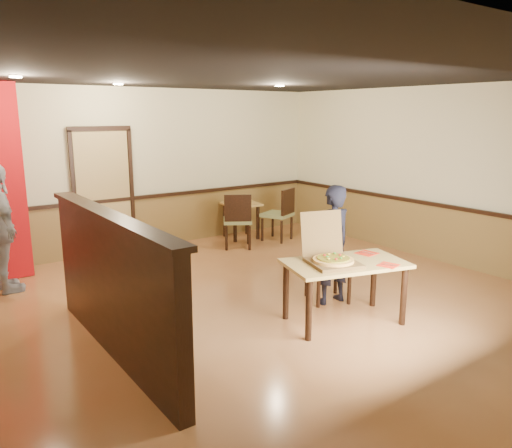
{
  "coord_description": "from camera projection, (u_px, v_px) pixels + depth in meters",
  "views": [
    {
      "loc": [
        -3.56,
        -4.76,
        2.36
      ],
      "look_at": [
        -0.13,
        0.0,
        1.06
      ],
      "focal_mm": 35.0,
      "sensor_mm": 36.0,
      "label": 1
    }
  ],
  "objects": [
    {
      "name": "back_door",
      "position": [
        104.0,
        193.0,
        8.37
      ],
      "size": [
        0.9,
        0.06,
        2.1
      ],
      "primitive_type": "cube",
      "color": "tan",
      "rests_on": "wall_back"
    },
    {
      "name": "main_table",
      "position": [
        345.0,
        271.0,
        5.66
      ],
      "size": [
        1.5,
        1.11,
        0.72
      ],
      "rotation": [
        0.0,
        0.0,
        -0.28
      ],
      "color": "tan",
      "rests_on": "floor"
    },
    {
      "name": "booth_partition",
      "position": [
        112.0,
        284.0,
        4.85
      ],
      "size": [
        0.2,
        3.1,
        1.44
      ],
      "color": "black",
      "rests_on": "floor"
    },
    {
      "name": "side_table",
      "position": [
        241.0,
        212.0,
        9.59
      ],
      "size": [
        0.73,
        0.73,
        0.68
      ],
      "rotation": [
        0.0,
        0.0,
        -0.15
      ],
      "color": "tan",
      "rests_on": "floor"
    },
    {
      "name": "chair_rail_back",
      "position": [
        149.0,
        197.0,
        8.84
      ],
      "size": [
        7.0,
        0.06,
        0.06
      ],
      "primitive_type": "cube",
      "color": "black",
      "rests_on": "wall_back"
    },
    {
      "name": "napkin_near",
      "position": [
        388.0,
        265.0,
        5.5
      ],
      "size": [
        0.25,
        0.25,
        0.01
      ],
      "rotation": [
        0.0,
        0.0,
        0.28
      ],
      "color": "red",
      "rests_on": "main_table"
    },
    {
      "name": "condiment",
      "position": [
        239.0,
        199.0,
        9.49
      ],
      "size": [
        0.06,
        0.06,
        0.15
      ],
      "primitive_type": "cylinder",
      "color": "maroon",
      "rests_on": "side_table"
    },
    {
      "name": "wall_back",
      "position": [
        146.0,
        169.0,
        8.78
      ],
      "size": [
        7.0,
        0.0,
        7.0
      ],
      "primitive_type": "plane",
      "rotation": [
        1.57,
        0.0,
        0.0
      ],
      "color": "beige",
      "rests_on": "floor"
    },
    {
      "name": "ceiling",
      "position": [
        265.0,
        74.0,
        5.7
      ],
      "size": [
        7.0,
        7.0,
        0.0
      ],
      "primitive_type": "plane",
      "rotation": [
        3.14,
        0.0,
        0.0
      ],
      "color": "black",
      "rests_on": "wall_back"
    },
    {
      "name": "wainscot_right",
      "position": [
        434.0,
        232.0,
        8.19
      ],
      "size": [
        0.04,
        7.0,
        0.9
      ],
      "primitive_type": "cube",
      "color": "olive",
      "rests_on": "floor"
    },
    {
      "name": "chair_rail_right",
      "position": [
        435.0,
        204.0,
        8.08
      ],
      "size": [
        0.06,
        7.0,
        0.06
      ],
      "primitive_type": "cube",
      "color": "black",
      "rests_on": "wall_right"
    },
    {
      "name": "spot_a",
      "position": [
        16.0,
        77.0,
        5.82
      ],
      "size": [
        0.14,
        0.14,
        0.02
      ],
      "primitive_type": "cylinder",
      "color": "#FFE2B2",
      "rests_on": "ceiling"
    },
    {
      "name": "wainscot_back",
      "position": [
        149.0,
        222.0,
        8.96
      ],
      "size": [
        7.0,
        0.04,
        0.9
      ],
      "primitive_type": "cube",
      "color": "olive",
      "rests_on": "floor"
    },
    {
      "name": "diner_chair",
      "position": [
        326.0,
        257.0,
        6.41
      ],
      "size": [
        0.65,
        0.65,
        1.01
      ],
      "rotation": [
        0.0,
        0.0,
        -0.36
      ],
      "color": "olive",
      "rests_on": "floor"
    },
    {
      "name": "spot_b",
      "position": [
        118.0,
        84.0,
        7.23
      ],
      "size": [
        0.14,
        0.14,
        0.02
      ],
      "primitive_type": "cylinder",
      "color": "#FFE2B2",
      "rests_on": "ceiling"
    },
    {
      "name": "napkin_far",
      "position": [
        367.0,
        253.0,
        5.97
      ],
      "size": [
        0.25,
        0.25,
        0.01
      ],
      "rotation": [
        0.0,
        0.0,
        0.14
      ],
      "color": "red",
      "rests_on": "main_table"
    },
    {
      "name": "spot_c",
      "position": [
        280.0,
        86.0,
        7.69
      ],
      "size": [
        0.14,
        0.14,
        0.02
      ],
      "primitive_type": "cylinder",
      "color": "#FFE2B2",
      "rests_on": "ceiling"
    },
    {
      "name": "diner",
      "position": [
        332.0,
        245.0,
        6.22
      ],
      "size": [
        0.57,
        0.39,
        1.51
      ],
      "primitive_type": "imported",
      "rotation": [
        0.0,
        0.0,
        3.1
      ],
      "color": "black",
      "rests_on": "floor"
    },
    {
      "name": "side_chair_right",
      "position": [
        281.0,
        212.0,
        9.37
      ],
      "size": [
        0.65,
        0.65,
        1.0
      ],
      "rotation": [
        0.0,
        0.0,
        3.56
      ],
      "color": "olive",
      "rests_on": "floor"
    },
    {
      "name": "floor",
      "position": [
        264.0,
        304.0,
        6.31
      ],
      "size": [
        7.0,
        7.0,
        0.0
      ],
      "primitive_type": "plane",
      "color": "#B67746",
      "rests_on": "ground"
    },
    {
      "name": "pizza_box",
      "position": [
        331.0,
        257.0,
        5.56
      ],
      "size": [
        0.67,
        0.73,
        0.55
      ],
      "rotation": [
        0.0,
        0.0,
        -0.29
      ],
      "color": "brown",
      "rests_on": "main_table"
    },
    {
      "name": "passerby",
      "position": [
        0.0,
        229.0,
        6.58
      ],
      "size": [
        0.56,
        1.07,
        1.74
      ],
      "primitive_type": "imported",
      "rotation": [
        0.0,
        0.0,
        1.71
      ],
      "color": "#9B9BA4",
      "rests_on": "floor"
    },
    {
      "name": "pizza",
      "position": [
        333.0,
        260.0,
        5.52
      ],
      "size": [
        0.6,
        0.6,
        0.03
      ],
      "primitive_type": "cylinder",
      "rotation": [
        0.0,
        0.0,
        -0.42
      ],
      "color": "#F6BC59",
      "rests_on": "pizza_box"
    },
    {
      "name": "wall_right",
      "position": [
        439.0,
        175.0,
        8.0
      ],
      "size": [
        0.0,
        7.0,
        7.0
      ],
      "primitive_type": "plane",
      "rotation": [
        1.57,
        0.0,
        -1.57
      ],
      "color": "beige",
      "rests_on": "floor"
    },
    {
      "name": "side_chair_left",
      "position": [
        238.0,
        219.0,
        8.82
      ],
      "size": [
        0.68,
        0.68,
        0.99
      ],
      "rotation": [
        0.0,
        0.0,
        2.59
      ],
      "color": "olive",
      "rests_on": "floor"
    }
  ]
}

